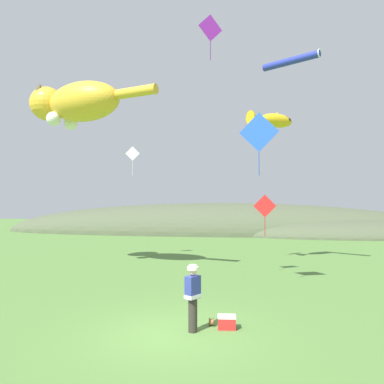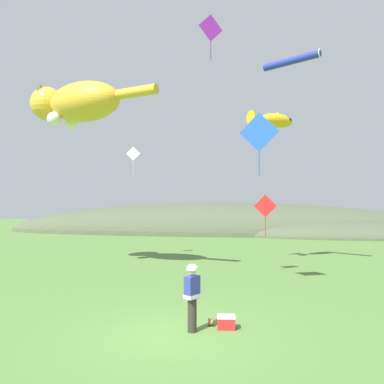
{
  "view_description": "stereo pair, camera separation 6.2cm",
  "coord_description": "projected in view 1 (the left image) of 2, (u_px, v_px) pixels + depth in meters",
  "views": [
    {
      "loc": [
        1.56,
        -9.72,
        3.46
      ],
      "look_at": [
        0.0,
        4.0,
        3.81
      ],
      "focal_mm": 35.0,
      "sensor_mm": 36.0,
      "label": 1
    },
    {
      "loc": [
        1.62,
        -9.71,
        3.46
      ],
      "look_at": [
        0.0,
        4.0,
        3.81
      ],
      "focal_mm": 35.0,
      "sensor_mm": 36.0,
      "label": 2
    }
  ],
  "objects": [
    {
      "name": "festival_attendant",
      "position": [
        193.0,
        296.0,
        9.94
      ],
      "size": [
        0.45,
        0.49,
        1.77
      ],
      "color": "#332D28",
      "rests_on": "ground"
    },
    {
      "name": "kite_diamond_white",
      "position": [
        133.0,
        154.0,
        22.52
      ],
      "size": [
        0.85,
        0.11,
        1.76
      ],
      "color": "white"
    },
    {
      "name": "kite_diamond_blue",
      "position": [
        259.0,
        132.0,
        14.3
      ],
      "size": [
        1.5,
        0.31,
        2.43
      ],
      "color": "blue"
    },
    {
      "name": "kite_spool",
      "position": [
        211.0,
        322.0,
        10.39
      ],
      "size": [
        0.13,
        0.22,
        0.22
      ],
      "color": "olive",
      "rests_on": "ground"
    },
    {
      "name": "kite_tube_streamer",
      "position": [
        291.0,
        61.0,
        18.5
      ],
      "size": [
        2.69,
        2.01,
        0.44
      ],
      "color": "#2633A5"
    },
    {
      "name": "distant_hill_ridge",
      "position": [
        241.0,
        233.0,
        40.8
      ],
      "size": [
        50.02,
        13.15,
        6.57
      ],
      "color": "#4C563D",
      "rests_on": "ground"
    },
    {
      "name": "kite_diamond_red",
      "position": [
        265.0,
        206.0,
        17.86
      ],
      "size": [
        1.1,
        0.09,
        2.0
      ],
      "color": "red"
    },
    {
      "name": "kite_fish_windsock",
      "position": [
        272.0,
        120.0,
        20.23
      ],
      "size": [
        2.77,
        2.21,
        0.87
      ],
      "color": "gold"
    },
    {
      "name": "picnic_cooler",
      "position": [
        227.0,
        322.0,
        10.16
      ],
      "size": [
        0.51,
        0.35,
        0.36
      ],
      "color": "red",
      "rests_on": "ground"
    },
    {
      "name": "kite_diamond_violet",
      "position": [
        210.0,
        28.0,
        17.84
      ],
      "size": [
        1.1,
        0.74,
        2.21
      ],
      "color": "purple"
    },
    {
      "name": "ground_plane",
      "position": [
        175.0,
        334.0,
        9.74
      ],
      "size": [
        120.0,
        120.0,
        0.0
      ],
      "primitive_type": "plane",
      "color": "#517A38"
    },
    {
      "name": "kite_giant_cat",
      "position": [
        76.0,
        103.0,
        18.69
      ],
      "size": [
        7.24,
        3.4,
        2.29
      ],
      "color": "gold"
    }
  ]
}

